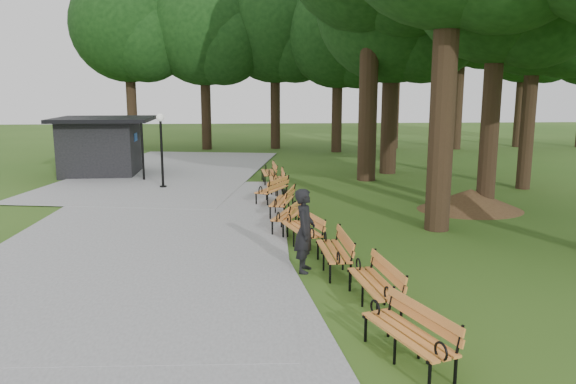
{
  "coord_description": "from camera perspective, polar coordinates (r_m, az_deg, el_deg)",
  "views": [
    {
      "loc": [
        -1.03,
        -12.72,
        4.07
      ],
      "look_at": [
        0.02,
        2.88,
        1.1
      ],
      "focal_mm": 34.67,
      "sensor_mm": 36.0,
      "label": 1
    }
  ],
  "objects": [
    {
      "name": "path",
      "position": [
        16.5,
        -14.11,
        -3.75
      ],
      "size": [
        12.0,
        38.0,
        0.06
      ],
      "primitive_type": "cube",
      "color": "gray",
      "rests_on": "ground"
    },
    {
      "name": "bench_0",
      "position": [
        8.74,
        12.17,
        -14.04
      ],
      "size": [
        1.25,
        2.0,
        0.88
      ],
      "primitive_type": null,
      "rotation": [
        0.0,
        0.0,
        -1.22
      ],
      "color": "orange",
      "rests_on": "ground"
    },
    {
      "name": "dirt_mound",
      "position": [
        19.57,
        18.18,
        -0.73
      ],
      "size": [
        2.94,
        2.94,
        0.71
      ],
      "primitive_type": "cone",
      "color": "#47301C",
      "rests_on": "ground"
    },
    {
      "name": "tree_backdrop",
      "position": [
        36.96,
        7.98,
        16.96
      ],
      "size": [
        37.32,
        9.64,
        16.25
      ],
      "primitive_type": null,
      "color": "black",
      "rests_on": "ground"
    },
    {
      "name": "bench_6",
      "position": [
        19.94,
        -1.66,
        0.27
      ],
      "size": [
        1.45,
        1.98,
        0.88
      ],
      "primitive_type": null,
      "rotation": [
        0.0,
        0.0,
        -2.05
      ],
      "color": "orange",
      "rests_on": "ground"
    },
    {
      "name": "kiosk",
      "position": [
        27.31,
        -18.7,
        4.46
      ],
      "size": [
        4.38,
        3.83,
        2.68
      ],
      "primitive_type": null,
      "rotation": [
        0.0,
        0.0,
        0.02
      ],
      "color": "black",
      "rests_on": "ground"
    },
    {
      "name": "person",
      "position": [
        12.31,
        1.74,
        -3.98
      ],
      "size": [
        0.59,
        0.77,
        1.88
      ],
      "primitive_type": "imported",
      "rotation": [
        0.0,
        0.0,
        1.34
      ],
      "color": "black",
      "rests_on": "ground"
    },
    {
      "name": "bench_7",
      "position": [
        21.85,
        -1.2,
        1.2
      ],
      "size": [
        0.64,
        1.9,
        0.88
      ],
      "primitive_type": null,
      "rotation": [
        0.0,
        0.0,
        -1.57
      ],
      "color": "orange",
      "rests_on": "ground"
    },
    {
      "name": "bench_3",
      "position": [
        14.39,
        1.41,
        -3.86
      ],
      "size": [
        1.14,
        2.0,
        0.88
      ],
      "primitive_type": null,
      "rotation": [
        0.0,
        0.0,
        -1.29
      ],
      "color": "orange",
      "rests_on": "ground"
    },
    {
      "name": "bench_8",
      "position": [
        23.83,
        -2.0,
        1.99
      ],
      "size": [
        0.74,
        1.93,
        0.88
      ],
      "primitive_type": null,
      "rotation": [
        0.0,
        0.0,
        -1.52
      ],
      "color": "orange",
      "rests_on": "ground"
    },
    {
      "name": "lawn_tree_4",
      "position": [
        26.96,
        10.72,
        18.28
      ],
      "size": [
        7.05,
        7.05,
        11.25
      ],
      "color": "black",
      "rests_on": "ground"
    },
    {
      "name": "bench_4",
      "position": [
        16.05,
        0.05,
        -2.31
      ],
      "size": [
        1.27,
        2.0,
        0.88
      ],
      "primitive_type": null,
      "rotation": [
        0.0,
        0.0,
        -1.93
      ],
      "color": "orange",
      "rests_on": "ground"
    },
    {
      "name": "ground",
      "position": [
        13.39,
        0.76,
        -6.94
      ],
      "size": [
        100.0,
        100.0,
        0.0
      ],
      "primitive_type": "plane",
      "color": "#2C5016",
      "rests_on": "ground"
    },
    {
      "name": "bench_2",
      "position": [
        12.55,
        4.68,
        -6.09
      ],
      "size": [
        0.71,
        1.92,
        0.88
      ],
      "primitive_type": null,
      "rotation": [
        0.0,
        0.0,
        -1.53
      ],
      "color": "orange",
      "rests_on": "ground"
    },
    {
      "name": "bench_5",
      "position": [
        17.92,
        -0.63,
        -0.93
      ],
      "size": [
        1.07,
        2.0,
        0.88
      ],
      "primitive_type": null,
      "rotation": [
        0.0,
        0.0,
        -1.81
      ],
      "color": "orange",
      "rests_on": "ground"
    },
    {
      "name": "bench_1",
      "position": [
        10.67,
        8.82,
        -9.27
      ],
      "size": [
        0.85,
        1.96,
        0.88
      ],
      "primitive_type": null,
      "rotation": [
        0.0,
        0.0,
        -1.46
      ],
      "color": "orange",
      "rests_on": "ground"
    },
    {
      "name": "lamp_post",
      "position": [
        22.91,
        -12.9,
        5.78
      ],
      "size": [
        0.32,
        0.32,
        3.02
      ],
      "color": "black",
      "rests_on": "ground"
    }
  ]
}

